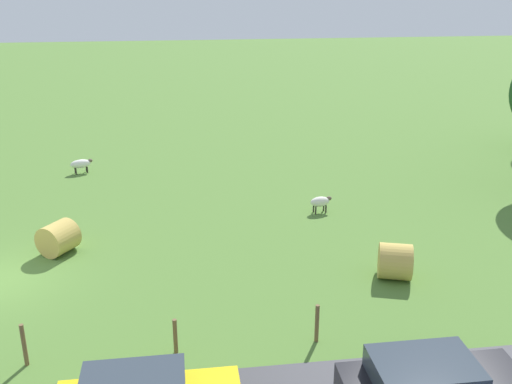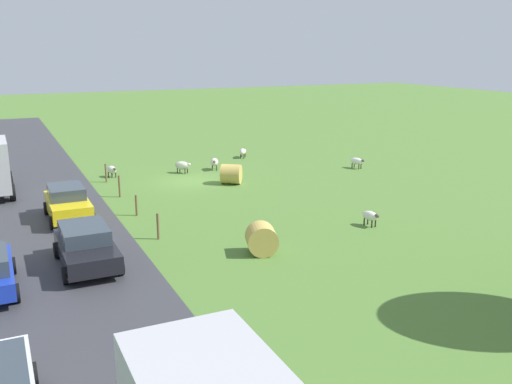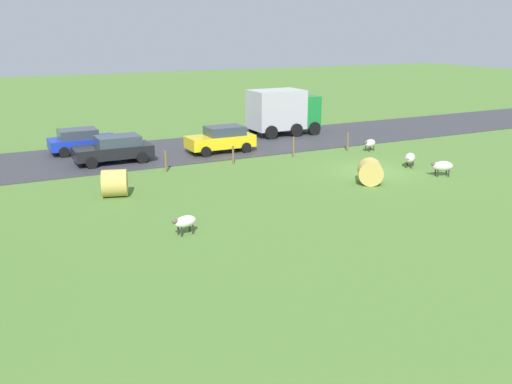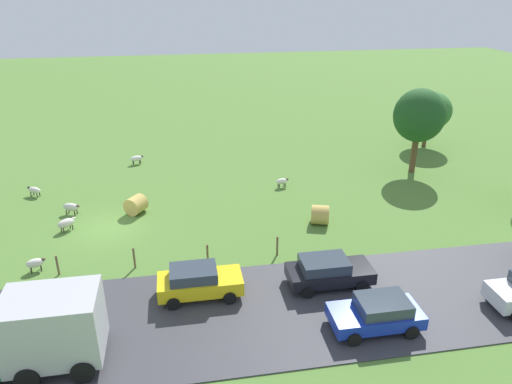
{
  "view_description": "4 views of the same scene",
  "coord_description": "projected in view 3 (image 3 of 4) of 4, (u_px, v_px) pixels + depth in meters",
  "views": [
    {
      "loc": [
        19.3,
        6.4,
        10.04
      ],
      "look_at": [
        -4.87,
        9.72,
        1.03
      ],
      "focal_mm": 41.47,
      "sensor_mm": 36.0,
      "label": 1
    },
    {
      "loc": [
        11.21,
        33.51,
        8.27
      ],
      "look_at": [
        0.06,
        9.77,
        1.55
      ],
      "focal_mm": 39.46,
      "sensor_mm": 36.0,
      "label": 2
    },
    {
      "loc": [
        -23.61,
        19.3,
        7.45
      ],
      "look_at": [
        -4.11,
        9.29,
        1.1
      ],
      "focal_mm": 39.17,
      "sensor_mm": 36.0,
      "label": 3
    },
    {
      "loc": [
        28.47,
        4.83,
        14.66
      ],
      "look_at": [
        -1.79,
        10.05,
        1.04
      ],
      "focal_mm": 33.44,
      "sensor_mm": 36.0,
      "label": 4
    }
  ],
  "objects": [
    {
      "name": "truck_0",
      "position": [
        283.0,
        110.0,
        40.89
      ],
      "size": [
        2.88,
        4.96,
        3.28
      ],
      "color": "#197F33",
      "rests_on": "road_strip"
    },
    {
      "name": "fence_post_2",
      "position": [
        233.0,
        155.0,
        32.2
      ],
      "size": [
        0.12,
        0.12,
        1.08
      ],
      "primitive_type": "cylinder",
      "color": "brown",
      "rests_on": "ground_plane"
    },
    {
      "name": "sheep_3",
      "position": [
        370.0,
        143.0,
        35.81
      ],
      "size": [
        0.73,
        1.07,
        0.75
      ],
      "color": "silver",
      "rests_on": "ground_plane"
    },
    {
      "name": "road_strip",
      "position": [
        281.0,
        140.0,
        39.31
      ],
      "size": [
        8.0,
        80.0,
        0.06
      ],
      "primitive_type": "cube",
      "color": "#38383D",
      "rests_on": "ground_plane"
    },
    {
      "name": "fence_post_1",
      "position": [
        293.0,
        147.0,
        33.95
      ],
      "size": [
        0.12,
        0.12,
        1.27
      ],
      "primitive_type": "cylinder",
      "color": "brown",
      "rests_on": "ground_plane"
    },
    {
      "name": "hay_bale_0",
      "position": [
        115.0,
        183.0,
        25.93
      ],
      "size": [
        1.55,
        1.46,
        1.27
      ],
      "primitive_type": "cylinder",
      "rotation": [
        1.57,
        0.0,
        2.84
      ],
      "color": "tan",
      "rests_on": "ground_plane"
    },
    {
      "name": "ground_plane",
      "position": [
        372.0,
        171.0,
        30.71
      ],
      "size": [
        160.0,
        160.0,
        0.0
      ],
      "primitive_type": "plane",
      "color": "#517A33"
    },
    {
      "name": "sheep_0",
      "position": [
        410.0,
        158.0,
        31.52
      ],
      "size": [
        1.14,
        1.22,
        0.81
      ],
      "color": "beige",
      "rests_on": "ground_plane"
    },
    {
      "name": "car_2",
      "position": [
        114.0,
        149.0,
        32.38
      ],
      "size": [
        2.17,
        4.42,
        1.54
      ],
      "color": "black",
      "rests_on": "road_strip"
    },
    {
      "name": "fence_post_0",
      "position": [
        348.0,
        142.0,
        35.74
      ],
      "size": [
        0.12,
        0.12,
        1.2
      ],
      "primitive_type": "cylinder",
      "color": "brown",
      "rests_on": "ground_plane"
    },
    {
      "name": "car_3",
      "position": [
        82.0,
        140.0,
        34.99
      ],
      "size": [
        2.2,
        4.15,
        1.5
      ],
      "color": "#1933B2",
      "rests_on": "road_strip"
    },
    {
      "name": "sheep_5",
      "position": [
        442.0,
        166.0,
        29.54
      ],
      "size": [
        0.91,
        1.27,
        0.82
      ],
      "color": "beige",
      "rests_on": "ground_plane"
    },
    {
      "name": "car_1",
      "position": [
        221.0,
        139.0,
        35.17
      ],
      "size": [
        2.06,
        4.22,
        1.62
      ],
      "color": "yellow",
      "rests_on": "road_strip"
    },
    {
      "name": "hay_bale_1",
      "position": [
        370.0,
        172.0,
        28.08
      ],
      "size": [
        1.69,
        1.7,
        1.23
      ],
      "primitive_type": "cylinder",
      "rotation": [
        1.57,
        0.0,
        0.98
      ],
      "color": "tan",
      "rests_on": "ground_plane"
    },
    {
      "name": "fence_post_3",
      "position": [
        166.0,
        161.0,
        30.41
      ],
      "size": [
        0.12,
        0.12,
        1.2
      ],
      "primitive_type": "cylinder",
      "color": "brown",
      "rests_on": "ground_plane"
    },
    {
      "name": "sheep_2",
      "position": [
        185.0,
        222.0,
        21.07
      ],
      "size": [
        0.6,
        1.05,
        0.74
      ],
      "color": "silver",
      "rests_on": "ground_plane"
    }
  ]
}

